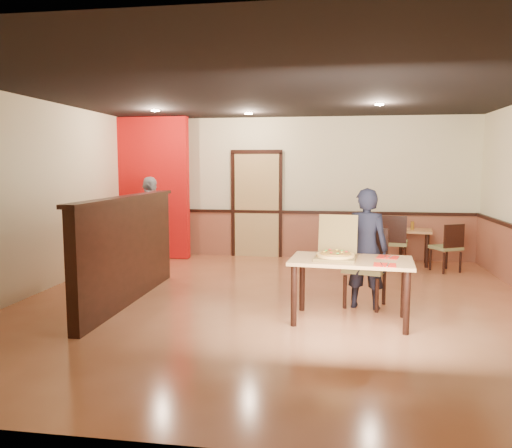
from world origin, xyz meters
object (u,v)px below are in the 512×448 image
(main_table, at_px, (351,268))
(side_chair_right, at_px, (448,246))
(diner, at_px, (366,249))
(passerby, at_px, (150,221))
(diner_chair, at_px, (367,264))
(side_chair_left, at_px, (393,240))
(side_table, at_px, (414,238))
(condiment, at_px, (412,226))
(pizza_box, at_px, (336,253))

(main_table, height_order, side_chair_right, side_chair_right)
(diner, bearing_deg, passerby, -18.99)
(main_table, relative_size, diner_chair, 1.45)
(side_chair_left, height_order, side_table, side_chair_left)
(passerby, bearing_deg, side_table, -87.01)
(diner_chair, relative_size, side_chair_right, 1.19)
(side_table, bearing_deg, side_chair_right, -51.65)
(diner_chair, height_order, diner, diner)
(diner, xyz_separation_m, condiment, (1.04, 3.04, -0.05))
(main_table, distance_m, side_chair_left, 3.17)
(side_chair_left, relative_size, side_chair_right, 1.16)
(diner_chair, bearing_deg, main_table, -89.59)
(diner, bearing_deg, diner_chair, -88.75)
(side_table, relative_size, condiment, 4.53)
(side_table, bearing_deg, diner_chair, -109.93)
(diner_chair, height_order, passerby, passerby)
(pizza_box, relative_size, condiment, 3.85)
(pizza_box, distance_m, condiment, 3.90)
(diner, bearing_deg, side_chair_left, -92.00)
(diner_chair, bearing_deg, side_table, 87.58)
(passerby, relative_size, pizza_box, 2.76)
(side_chair_left, distance_m, pizza_box, 3.22)
(main_table, relative_size, pizza_box, 2.47)
(diner_chair, relative_size, pizza_box, 1.70)
(main_table, relative_size, side_table, 2.10)
(side_chair_left, distance_m, condiment, 0.74)
(diner_chair, relative_size, diner, 0.65)
(diner_chair, height_order, condiment, diner_chair)
(passerby, height_order, pizza_box, passerby)
(condiment, bearing_deg, side_chair_right, -47.23)
(side_chair_right, height_order, side_table, side_chair_right)
(passerby, xyz_separation_m, condiment, (4.81, 0.75, -0.09))
(side_chair_left, height_order, diner, diner)
(main_table, distance_m, condiment, 3.86)
(diner, height_order, passerby, passerby)
(diner_chair, bearing_deg, pizza_box, -101.52)
(pizza_box, bearing_deg, side_chair_left, 77.36)
(side_table, height_order, condiment, condiment)
(side_chair_left, bearing_deg, condiment, -115.17)
(main_table, relative_size, side_chair_left, 1.49)
(main_table, distance_m, side_table, 3.91)
(diner_chair, relative_size, condiment, 6.55)
(side_chair_right, bearing_deg, condiment, -74.93)
(side_table, distance_m, diner, 3.28)
(pizza_box, xyz_separation_m, condiment, (1.42, 3.63, -0.08))
(side_chair_right, bearing_deg, side_table, -79.36)
(main_table, height_order, side_chair_left, side_chair_left)
(diner_chair, xyz_separation_m, pizza_box, (-0.41, -0.74, 0.26))
(side_table, xyz_separation_m, passerby, (-4.86, -0.78, 0.33))
(side_table, bearing_deg, main_table, -109.35)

